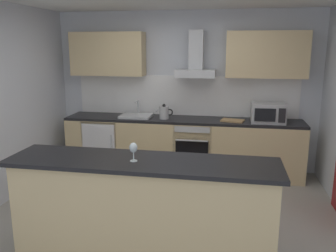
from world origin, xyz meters
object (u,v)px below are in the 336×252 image
sink (136,115)px  oven (194,146)px  refrigerator (105,144)px  microwave (268,113)px  kettle (164,112)px  wine_glass (133,148)px  range_hood (196,62)px  chopping_board (232,120)px

sink → oven: bearing=-0.7°
refrigerator → microwave: microwave is taller
sink → kettle: size_ratio=1.73×
refrigerator → sink: 0.75m
microwave → wine_glass: size_ratio=2.81×
sink → range_hood: bearing=7.1°
microwave → sink: microwave is taller
oven → refrigerator: bearing=-179.9°
oven → refrigerator: (-1.51, -0.00, -0.03)m
refrigerator → range_hood: (1.51, 0.13, 1.36)m
microwave → wine_glass: 2.80m
refrigerator → wine_glass: size_ratio=4.78×
oven → refrigerator: 1.51m
range_hood → microwave: bearing=-8.0°
kettle → oven: bearing=4.0°
oven → sink: size_ratio=1.60×
oven → microwave: 1.27m
microwave → wine_glass: (-1.43, -2.41, 0.06)m
oven → range_hood: bearing=90.0°
refrigerator → sink: (0.56, 0.01, 0.50)m
microwave → kettle: size_ratio=1.73×
oven → range_hood: (0.00, 0.13, 1.33)m
sink → wine_glass: bearing=-75.2°
microwave → sink: size_ratio=1.00×
refrigerator → wine_glass: (1.20, -2.43, 0.69)m
microwave → kettle: (-1.60, -0.01, -0.04)m
refrigerator → microwave: bearing=-0.5°
oven → wine_glass: wine_glass is taller
microwave → range_hood: (-1.12, 0.16, 0.74)m
refrigerator → oven: bearing=0.1°
oven → chopping_board: 0.75m
refrigerator → wine_glass: wine_glass is taller
wine_glass → sink: bearing=104.8°
sink → chopping_board: (1.55, -0.03, -0.02)m
range_hood → wine_glass: 2.67m
microwave → kettle: microwave is taller
oven → range_hood: range_hood is taller
chopping_board → sink: bearing=178.7°
kettle → range_hood: range_hood is taller
range_hood → chopping_board: bearing=-14.3°
chopping_board → kettle: bearing=-179.5°
sink → range_hood: (0.95, 0.12, 0.86)m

